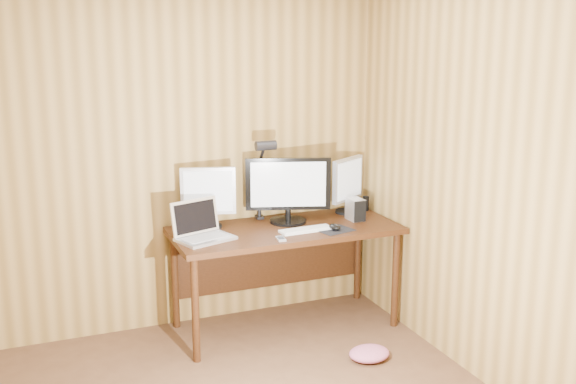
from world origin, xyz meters
TOP-DOWN VIEW (x-y plane):
  - room_shell at (0.00, 0.00)m, footprint 4.00×4.00m
  - desk at (0.93, 1.70)m, footprint 1.60×0.70m
  - monitor_center at (1.00, 1.75)m, footprint 0.59×0.27m
  - monitor_left at (0.43, 1.83)m, footprint 0.38×0.18m
  - monitor_right at (1.52, 1.83)m, footprint 0.34×0.23m
  - laptop at (0.31, 1.60)m, footprint 0.42×0.37m
  - keyboard at (1.03, 1.50)m, footprint 0.38×0.14m
  - mousepad at (1.23, 1.44)m, footprint 0.27×0.24m
  - mouse at (1.23, 1.44)m, footprint 0.08×0.12m
  - hard_drive at (1.48, 1.63)m, footprint 0.10×0.15m
  - phone at (0.79, 1.37)m, footprint 0.06×0.11m
  - speaker at (1.69, 1.84)m, footprint 0.05×0.05m
  - desk_lamp at (0.84, 1.85)m, footprint 0.15×0.21m
  - fabric_pile at (1.24, 0.93)m, footprint 0.28×0.23m

SIDE VIEW (x-z plane):
  - fabric_pile at x=1.24m, z-range 0.00..0.09m
  - desk at x=0.93m, z-range 0.25..1.00m
  - mousepad at x=1.23m, z-range 0.75..0.75m
  - phone at x=0.79m, z-range 0.75..0.76m
  - keyboard at x=1.03m, z-range 0.75..0.77m
  - mouse at x=1.23m, z-range 0.75..0.79m
  - speaker at x=1.69m, z-range 0.75..0.86m
  - laptop at x=0.31m, z-range 0.69..0.94m
  - hard_drive at x=1.48m, z-range 0.75..0.91m
  - monitor_right at x=1.52m, z-range 0.77..1.19m
  - monitor_left at x=0.43m, z-range 0.77..1.20m
  - monitor_center at x=1.00m, z-range 0.76..1.24m
  - desk_lamp at x=0.84m, z-range 0.83..1.47m
  - room_shell at x=0.00m, z-range -0.75..3.25m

